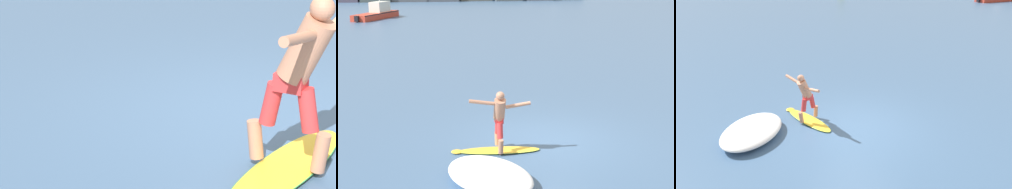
# 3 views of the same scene
# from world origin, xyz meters

# --- Properties ---
(ground_plane) EXTENTS (200.00, 200.00, 0.00)m
(ground_plane) POSITION_xyz_m (0.00, 0.00, 0.00)
(ground_plane) COLOR #406087
(surfboard) EXTENTS (2.28, 0.71, 0.20)m
(surfboard) POSITION_xyz_m (-1.40, -0.62, 0.03)
(surfboard) COLOR yellow
(surfboard) RESTS_ON ground
(surfer) EXTENTS (1.52, 0.79, 1.57)m
(surfer) POSITION_xyz_m (-1.37, -0.71, 0.98)
(surfer) COLOR tan
(surfer) RESTS_ON surfboard
(fishing_boat_near_jetty) EXTENTS (4.08, 7.46, 2.47)m
(fishing_boat_near_jetty) POSITION_xyz_m (-7.33, 35.53, 0.52)
(fishing_boat_near_jetty) COLOR #C53E2B
(fishing_boat_near_jetty) RESTS_ON ground
(wave_foam_at_tail) EXTENTS (2.44, 2.76, 0.38)m
(wave_foam_at_tail) POSITION_xyz_m (-1.86, -2.39, 0.19)
(wave_foam_at_tail) COLOR white
(wave_foam_at_tail) RESTS_ON ground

